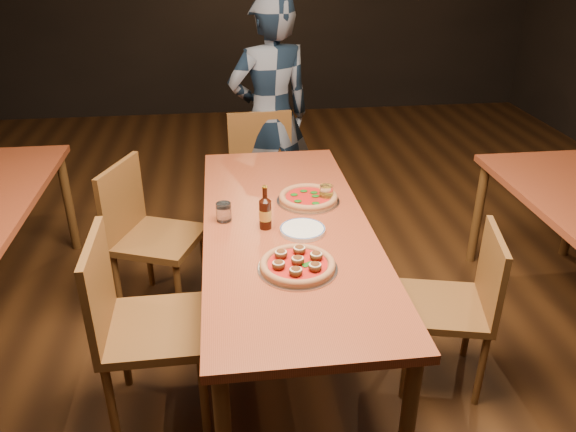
{
  "coord_description": "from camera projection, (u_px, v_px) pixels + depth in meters",
  "views": [
    {
      "loc": [
        -0.29,
        -2.38,
        2.01
      ],
      "look_at": [
        0.0,
        -0.05,
        0.82
      ],
      "focal_mm": 35.0,
      "sensor_mm": 36.0,
      "label": 1
    }
  ],
  "objects": [
    {
      "name": "pizza_margherita",
      "position": [
        308.0,
        198.0,
        2.93
      ],
      "size": [
        0.33,
        0.33,
        0.04
      ],
      "rotation": [
        0.0,
        0.0,
        -0.28
      ],
      "color": "#B7B7BF",
      "rests_on": "table_main"
    },
    {
      "name": "beer_bottle",
      "position": [
        265.0,
        214.0,
        2.65
      ],
      "size": [
        0.06,
        0.06,
        0.21
      ],
      "rotation": [
        0.0,
        0.0,
        -0.43
      ],
      "color": "black",
      "rests_on": "table_main"
    },
    {
      "name": "chair_end",
      "position": [
        265.0,
        182.0,
        3.85
      ],
      "size": [
        0.47,
        0.47,
        0.95
      ],
      "primitive_type": null,
      "rotation": [
        0.0,
        0.0,
        0.06
      ],
      "color": "brown",
      "rests_on": "ground"
    },
    {
      "name": "pizza_meatball",
      "position": [
        298.0,
        264.0,
        2.34
      ],
      "size": [
        0.34,
        0.34,
        0.06
      ],
      "rotation": [
        0.0,
        0.0,
        0.04
      ],
      "color": "#B7B7BF",
      "rests_on": "table_main"
    },
    {
      "name": "ground",
      "position": [
        287.0,
        346.0,
        3.05
      ],
      "size": [
        9.0,
        9.0,
        0.0
      ],
      "primitive_type": "plane",
      "color": "black"
    },
    {
      "name": "table_main",
      "position": [
        287.0,
        237.0,
        2.75
      ],
      "size": [
        0.8,
        2.0,
        0.75
      ],
      "color": "maroon",
      "rests_on": "ground"
    },
    {
      "name": "amber_glass",
      "position": [
        326.0,
        194.0,
        2.92
      ],
      "size": [
        0.07,
        0.07,
        0.09
      ],
      "primitive_type": "cylinder",
      "color": "#966910",
      "rests_on": "table_main"
    },
    {
      "name": "chair_main_e",
      "position": [
        444.0,
        305.0,
        2.66
      ],
      "size": [
        0.48,
        0.48,
        0.86
      ],
      "primitive_type": null,
      "rotation": [
        0.0,
        0.0,
        -1.81
      ],
      "color": "brown",
      "rests_on": "ground"
    },
    {
      "name": "chair_main_sw",
      "position": [
        159.0,
        238.0,
        3.18
      ],
      "size": [
        0.56,
        0.56,
        0.93
      ],
      "primitive_type": null,
      "rotation": [
        0.0,
        0.0,
        1.2
      ],
      "color": "brown",
      "rests_on": "ground"
    },
    {
      "name": "plate_stack",
      "position": [
        303.0,
        230.0,
        2.64
      ],
      "size": [
        0.21,
        0.21,
        0.02
      ],
      "primitive_type": "cylinder",
      "color": "white",
      "rests_on": "table_main"
    },
    {
      "name": "water_glass",
      "position": [
        224.0,
        212.0,
        2.73
      ],
      "size": [
        0.07,
        0.07,
        0.09
      ],
      "primitive_type": "cylinder",
      "color": "white",
      "rests_on": "table_main"
    },
    {
      "name": "diner",
      "position": [
        271.0,
        118.0,
        3.97
      ],
      "size": [
        0.7,
        0.56,
        1.68
      ],
      "primitive_type": "imported",
      "rotation": [
        0.0,
        0.0,
        3.43
      ],
      "color": "black",
      "rests_on": "ground"
    },
    {
      "name": "chair_main_nw",
      "position": [
        156.0,
        327.0,
        2.44
      ],
      "size": [
        0.46,
        0.46,
        0.97
      ],
      "primitive_type": null,
      "rotation": [
        0.0,
        0.0,
        1.58
      ],
      "color": "brown",
      "rests_on": "ground"
    }
  ]
}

